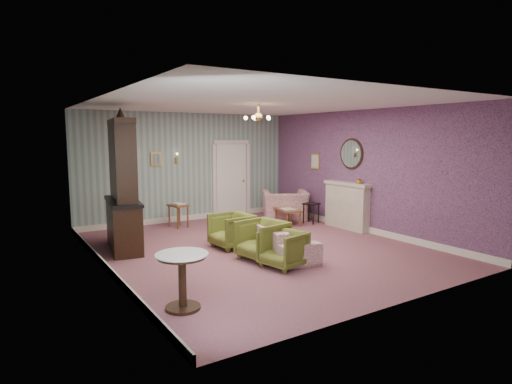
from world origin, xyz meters
TOP-DOWN VIEW (x-y plane):
  - floor at (0.00, 0.00)m, footprint 7.00×7.00m
  - ceiling at (0.00, 0.00)m, footprint 7.00×7.00m
  - wall_back at (0.00, 3.50)m, footprint 6.00×0.00m
  - wall_front at (0.00, -3.50)m, footprint 6.00×0.00m
  - wall_left at (-3.00, 0.00)m, footprint 0.00×7.00m
  - wall_right at (3.00, 0.00)m, footprint 0.00×7.00m
  - wall_right_floral at (2.98, 0.00)m, footprint 0.00×7.00m
  - door at (1.30, 3.46)m, footprint 1.12×0.12m
  - olive_chair_a at (-0.32, -1.30)m, footprint 0.78×0.81m
  - olive_chair_b at (-0.36, -0.69)m, footprint 0.84×0.88m
  - olive_chair_c at (-0.42, 0.36)m, footprint 0.75×0.79m
  - sofa_chintz at (0.10, -0.58)m, footprint 0.91×2.08m
  - wingback_chair at (2.31, 2.22)m, footprint 1.43×1.27m
  - dresser at (-2.34, 1.39)m, footprint 0.81×1.73m
  - fireplace at (2.86, 0.40)m, footprint 0.30×1.40m
  - mantel_vase at (2.84, 0.00)m, footprint 0.15×0.15m
  - oval_mirror at (2.96, 0.40)m, footprint 0.04×0.76m
  - framed_print at (2.97, 1.75)m, footprint 0.04×0.34m
  - coffee_table at (1.91, 1.56)m, footprint 0.59×0.88m
  - side_table_black at (2.53, 1.37)m, footprint 0.47×0.47m
  - pedestal_table at (-2.52, -2.08)m, footprint 0.88×0.88m
  - nesting_table at (-0.61, 2.77)m, footprint 0.47×0.55m
  - gilt_mirror_back at (-0.90, 3.46)m, footprint 0.28×0.06m
  - sconce_left at (-1.45, 3.44)m, footprint 0.16×0.12m
  - sconce_right at (-0.35, 3.44)m, footprint 0.16×0.12m
  - chandelier at (0.00, 0.00)m, footprint 0.56×0.56m
  - burgundy_cushion at (2.26, 2.07)m, footprint 0.41×0.28m

SIDE VIEW (x-z plane):
  - floor at x=0.00m, z-range 0.00..0.00m
  - coffee_table at x=1.91m, z-range 0.00..0.42m
  - side_table_black at x=2.53m, z-range 0.00..0.54m
  - nesting_table at x=-0.61m, z-range 0.00..0.63m
  - olive_chair_a at x=-0.32m, z-range 0.00..0.70m
  - pedestal_table at x=-2.52m, z-range 0.00..0.76m
  - olive_chair_c at x=-0.42m, z-range 0.00..0.77m
  - sofa_chintz at x=0.10m, z-range 0.00..0.79m
  - olive_chair_b at x=-0.36m, z-range 0.00..0.80m
  - burgundy_cushion at x=2.26m, z-range 0.28..0.68m
  - wingback_chair at x=2.31m, z-range 0.00..1.05m
  - fireplace at x=2.86m, z-range 0.00..1.16m
  - door at x=1.30m, z-range 0.00..2.16m
  - mantel_vase at x=2.84m, z-range 1.16..1.31m
  - dresser at x=-2.34m, z-range 0.00..2.77m
  - wall_back at x=0.00m, z-range -1.55..4.45m
  - wall_front at x=0.00m, z-range -1.55..4.45m
  - wall_left at x=-3.00m, z-range -2.05..4.95m
  - wall_right at x=3.00m, z-range -2.05..4.95m
  - wall_right_floral at x=2.98m, z-range -2.05..4.95m
  - framed_print at x=2.97m, z-range 1.39..1.81m
  - gilt_mirror_back at x=-0.90m, z-range 1.52..1.88m
  - sconce_left at x=-1.45m, z-range 1.55..1.85m
  - sconce_right at x=-0.35m, z-range 1.55..1.85m
  - oval_mirror at x=2.96m, z-range 1.43..2.27m
  - chandelier at x=0.00m, z-range 2.45..2.81m
  - ceiling at x=0.00m, z-range 2.90..2.90m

